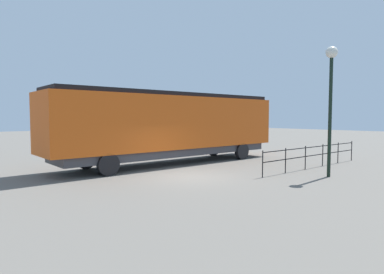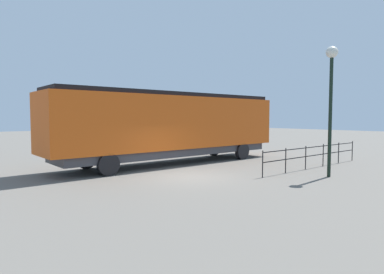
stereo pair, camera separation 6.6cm
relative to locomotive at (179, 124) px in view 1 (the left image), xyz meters
The scene contains 4 objects.
ground_plane 5.45m from the locomotive, 32.14° to the right, with size 120.00×120.00×0.00m, color #666059.
locomotive is the anchor object (origin of this frame).
lamp_post 9.00m from the locomotive, 16.76° to the left, with size 0.55×0.55×6.14m.
platform_fence 8.10m from the locomotive, 35.42° to the left, with size 0.05×9.33×1.28m.
Camera 1 is at (11.85, -9.75, 2.85)m, focal length 30.51 mm.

